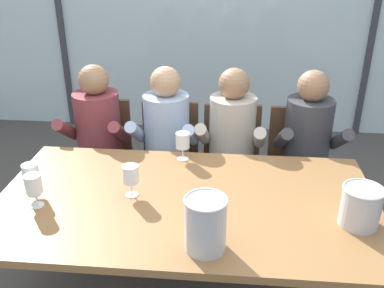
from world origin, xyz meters
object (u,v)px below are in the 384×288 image
person_maroon_top (96,139)px  wine_glass_center_pour (31,174)px  dining_table (186,211)px  chair_center (232,156)px  ice_bucket_primary (206,223)px  chair_left_of_center (170,153)px  chair_near_curtain (102,150)px  person_charcoal_jacket (309,147)px  person_beige_jumper (231,144)px  person_pale_blue_shirt (165,141)px  ice_bucket_secondary (361,206)px  wine_glass_by_right_taster (34,185)px  wine_glass_near_bucket (131,175)px  wine_glass_by_left_taster (183,142)px  chair_right_of_center (298,159)px

person_maroon_top → wine_glass_center_pour: size_ratio=6.83×
dining_table → wine_glass_center_pour: bearing=-178.5°
chair_center → dining_table: bearing=-106.1°
dining_table → ice_bucket_primary: size_ratio=7.80×
chair_left_of_center → wine_glass_center_pour: bearing=-121.5°
chair_near_curtain → chair_center: same height
ice_bucket_primary → wine_glass_center_pour: bearing=158.8°
dining_table → chair_left_of_center: 1.02m
dining_table → person_charcoal_jacket: person_charcoal_jacket is taller
person_beige_jumper → person_charcoal_jacket: 0.53m
dining_table → chair_left_of_center: bearing=103.0°
person_charcoal_jacket → ice_bucket_primary: 1.36m
person_pale_blue_shirt → ice_bucket_secondary: size_ratio=6.03×
person_maroon_top → person_charcoal_jacket: same height
dining_table → chair_center: chair_center is taller
wine_glass_by_right_taster → wine_glass_near_bucket: bearing=17.0°
chair_left_of_center → wine_glass_center_pour: 1.21m
dining_table → ice_bucket_secondary: (0.83, -0.14, 0.17)m
person_maroon_top → wine_glass_near_bucket: bearing=-61.0°
chair_left_of_center → chair_center: same height
wine_glass_by_right_taster → chair_center: bearing=48.1°
chair_left_of_center → wine_glass_near_bucket: (-0.06, -0.97, 0.35)m
person_pale_blue_shirt → ice_bucket_primary: bearing=-71.2°
person_charcoal_jacket → wine_glass_by_left_taster: person_charcoal_jacket is taller
person_pale_blue_shirt → wine_glass_center_pour: size_ratio=6.83×
person_pale_blue_shirt → ice_bucket_primary: (0.36, -1.20, 0.19)m
chair_right_of_center → person_maroon_top: person_maroon_top is taller
dining_table → wine_glass_by_left_taster: wine_glass_by_left_taster is taller
person_charcoal_jacket → chair_center: bearing=160.8°
person_maroon_top → ice_bucket_secondary: 1.83m
wine_glass_by_left_taster → wine_glass_by_right_taster: same height
person_beige_jumper → wine_glass_by_right_taster: person_beige_jumper is taller
person_pale_blue_shirt → wine_glass_by_left_taster: (0.17, -0.37, 0.18)m
chair_right_of_center → wine_glass_by_right_taster: bearing=-144.6°
person_beige_jumper → wine_glass_near_bucket: 0.97m
dining_table → ice_bucket_primary: bearing=-71.9°
wine_glass_by_right_taster → chair_right_of_center: bearing=36.7°
person_beige_jumper → ice_bucket_secondary: person_beige_jumper is taller
person_pale_blue_shirt → person_charcoal_jacket: size_ratio=1.00×
person_beige_jumper → chair_right_of_center: bearing=20.1°
chair_center → person_pale_blue_shirt: size_ratio=0.73×
ice_bucket_secondary → dining_table: bearing=170.4°
dining_table → person_pale_blue_shirt: size_ratio=1.66×
wine_glass_center_pour → wine_glass_by_right_taster: size_ratio=1.00×
person_pale_blue_shirt → wine_glass_near_bucket: (-0.05, -0.80, 0.18)m
person_pale_blue_shirt → ice_bucket_secondary: 1.44m
person_maroon_top → person_charcoal_jacket: bearing=0.3°
dining_table → chair_right_of_center: (0.72, 0.96, -0.16)m
chair_left_of_center → ice_bucket_secondary: 1.58m
person_pale_blue_shirt → person_beige_jumper: same height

